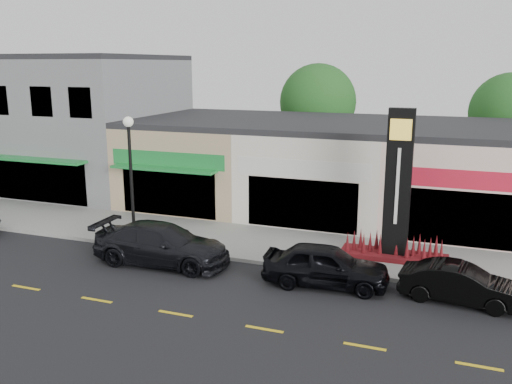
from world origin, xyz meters
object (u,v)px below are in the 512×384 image
pylon_sign (397,207)px  car_black_conv (461,284)px  car_dark_sedan (162,244)px  car_black_sedan (326,265)px  lamp_west_near (131,167)px

pylon_sign → car_black_conv: pylon_sign is taller
car_black_conv → pylon_sign: bearing=44.5°
pylon_sign → car_dark_sedan: bearing=-158.6°
car_dark_sedan → car_black_sedan: 6.60m
car_dark_sedan → car_black_sedan: bearing=-90.9°
lamp_west_near → pylon_sign: pylon_sign is taller
lamp_west_near → car_black_sedan: lamp_west_near is taller
lamp_west_near → car_dark_sedan: 3.95m
pylon_sign → car_black_sedan: (-2.03, -3.31, -1.51)m
lamp_west_near → car_black_sedan: bearing=-10.2°
car_black_sedan → lamp_west_near: bearing=75.4°
car_dark_sedan → car_black_conv: car_dark_sedan is taller
lamp_west_near → car_dark_sedan: lamp_west_near is taller
car_black_sedan → car_black_conv: 4.54m
car_dark_sedan → car_black_conv: 11.14m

